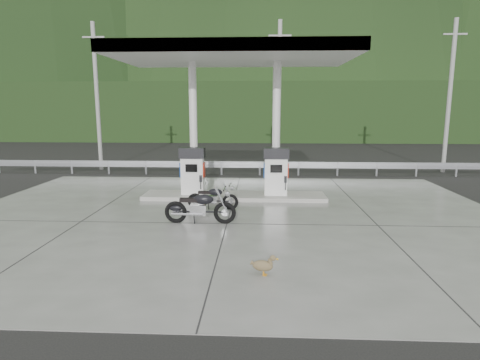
{
  "coord_description": "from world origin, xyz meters",
  "views": [
    {
      "loc": [
        0.95,
        -12.63,
        3.47
      ],
      "look_at": [
        0.3,
        1.0,
        1.0
      ],
      "focal_mm": 30.0,
      "sensor_mm": 36.0,
      "label": 1
    }
  ],
  "objects_px": {
    "motorcycle_left": "(200,208)",
    "duck": "(263,266)",
    "gas_pump_left": "(193,171)",
    "motorcycle_right": "(213,198)",
    "gas_pump_right": "(276,171)"
  },
  "relations": [
    {
      "from": "gas_pump_left",
      "to": "motorcycle_left",
      "type": "relative_size",
      "value": 0.89
    },
    {
      "from": "motorcycle_right",
      "to": "motorcycle_left",
      "type": "bearing_deg",
      "value": -93.22
    },
    {
      "from": "motorcycle_right",
      "to": "duck",
      "type": "xyz_separation_m",
      "value": [
        1.67,
        -5.45,
        -0.2
      ]
    },
    {
      "from": "motorcycle_left",
      "to": "duck",
      "type": "bearing_deg",
      "value": -62.95
    },
    {
      "from": "gas_pump_right",
      "to": "motorcycle_left",
      "type": "relative_size",
      "value": 0.89
    },
    {
      "from": "gas_pump_left",
      "to": "motorcycle_right",
      "type": "height_order",
      "value": "gas_pump_left"
    },
    {
      "from": "motorcycle_right",
      "to": "gas_pump_right",
      "type": "bearing_deg",
      "value": 41.26
    },
    {
      "from": "gas_pump_right",
      "to": "motorcycle_left",
      "type": "xyz_separation_m",
      "value": [
        -2.41,
        -3.47,
        -0.57
      ]
    },
    {
      "from": "motorcycle_right",
      "to": "duck",
      "type": "bearing_deg",
      "value": -69.99
    },
    {
      "from": "gas_pump_left",
      "to": "motorcycle_left",
      "type": "distance_m",
      "value": 3.61
    },
    {
      "from": "gas_pump_right",
      "to": "motorcycle_right",
      "type": "bearing_deg",
      "value": -141.7
    },
    {
      "from": "motorcycle_left",
      "to": "motorcycle_right",
      "type": "bearing_deg",
      "value": 84.44
    },
    {
      "from": "gas_pump_left",
      "to": "duck",
      "type": "relative_size",
      "value": 3.37
    },
    {
      "from": "gas_pump_right",
      "to": "duck",
      "type": "xyz_separation_m",
      "value": [
        -0.55,
        -7.21,
        -0.86
      ]
    },
    {
      "from": "motorcycle_left",
      "to": "duck",
      "type": "relative_size",
      "value": 3.79
    }
  ]
}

